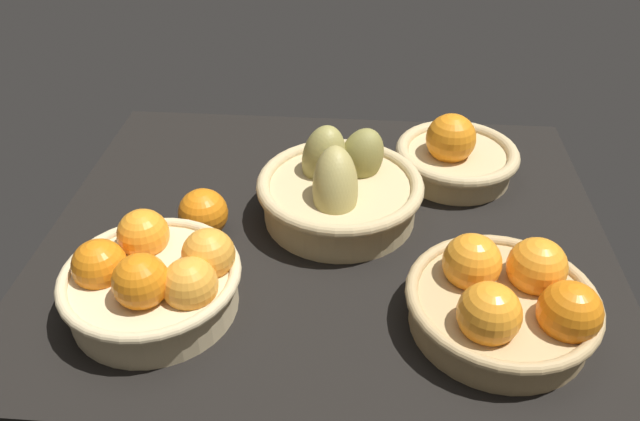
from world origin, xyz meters
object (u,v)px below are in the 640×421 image
object	(u,v)px
basket_far_right	(455,156)
basket_near_left	(154,279)
basket_center_pears	(340,189)
loose_orange_front_gap	(203,213)
basket_near_right	(506,301)

from	to	relation	value
basket_far_right	basket_near_left	world-z (taller)	basket_far_right
basket_far_right	basket_center_pears	xyz separation A→B (cm)	(-18.80, -12.71, 0.89)
basket_near_left	loose_orange_front_gap	world-z (taller)	basket_near_left
basket_near_right	loose_orange_front_gap	xyz separation A→B (cm)	(-41.50, 15.62, -0.53)
basket_center_pears	basket_near_right	xyz separation A→B (cm)	(21.63, -21.94, -0.55)
basket_near_right	loose_orange_front_gap	distance (cm)	44.34
basket_far_right	basket_near_left	distance (cm)	53.91
basket_far_right	basket_center_pears	size ratio (longest dim) A/B	0.81
basket_center_pears	basket_near_left	world-z (taller)	basket_center_pears
basket_near_left	loose_orange_front_gap	distance (cm)	15.87
basket_near_right	basket_far_right	bearing A→B (deg)	94.66
basket_far_right	basket_center_pears	bearing A→B (deg)	-145.95
basket_center_pears	basket_near_left	distance (cm)	31.42
basket_center_pears	loose_orange_front_gap	xyz separation A→B (cm)	(-19.87, -6.32, -1.08)
basket_far_right	basket_near_left	size ratio (longest dim) A/B	0.90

